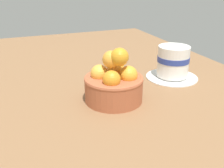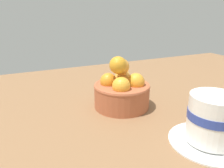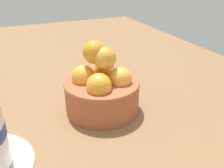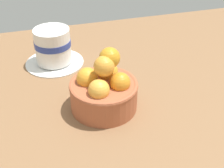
# 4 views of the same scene
# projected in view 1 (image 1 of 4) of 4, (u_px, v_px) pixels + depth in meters

# --- Properties ---
(ground_plane) EXTENTS (1.52, 0.85, 0.05)m
(ground_plane) POSITION_uv_depth(u_px,v_px,m) (114.00, 109.00, 0.61)
(ground_plane) COLOR brown
(terracotta_bowl) EXTENTS (0.13, 0.13, 0.13)m
(terracotta_bowl) POSITION_uv_depth(u_px,v_px,m) (114.00, 83.00, 0.59)
(terracotta_bowl) COLOR #AD5938
(terracotta_bowl) RESTS_ON ground_plane
(coffee_cup) EXTENTS (0.14, 0.14, 0.09)m
(coffee_cup) POSITION_uv_depth(u_px,v_px,m) (173.00, 63.00, 0.72)
(coffee_cup) COLOR white
(coffee_cup) RESTS_ON ground_plane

